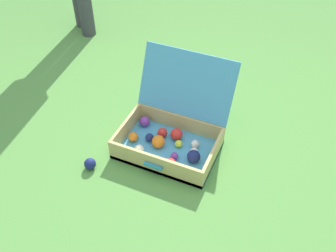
% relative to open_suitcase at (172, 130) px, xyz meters
% --- Properties ---
extents(ground_plane, '(16.00, 16.00, 0.00)m').
position_rel_open_suitcase_xyz_m(ground_plane, '(0.08, -0.14, -0.11)').
color(ground_plane, '#569342').
extents(open_suitcase, '(0.58, 0.58, 0.49)m').
position_rel_open_suitcase_xyz_m(open_suitcase, '(0.00, 0.00, 0.00)').
color(open_suitcase, '#4799C6').
rests_on(open_suitcase, ground).
extents(stray_ball_on_grass, '(0.07, 0.07, 0.07)m').
position_rel_open_suitcase_xyz_m(stray_ball_on_grass, '(-0.35, -0.38, -0.08)').
color(stray_ball_on_grass, navy).
rests_on(stray_ball_on_grass, ground).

